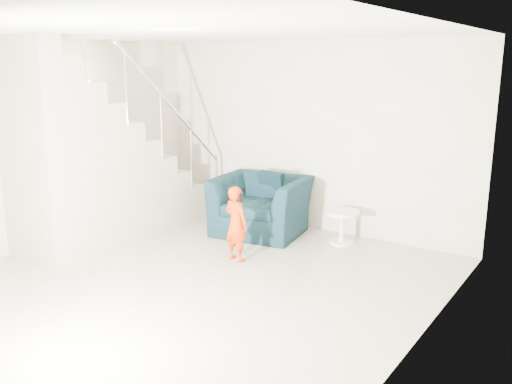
# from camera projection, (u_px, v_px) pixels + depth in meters

# --- Properties ---
(floor) EXTENTS (5.50, 5.50, 0.00)m
(floor) POSITION_uv_depth(u_px,v_px,m) (183.00, 287.00, 5.91)
(floor) COLOR gray
(floor) RESTS_ON ground
(ceiling) EXTENTS (5.50, 5.50, 0.00)m
(ceiling) POSITION_uv_depth(u_px,v_px,m) (174.00, 29.00, 5.29)
(ceiling) COLOR silver
(ceiling) RESTS_ON back_wall
(back_wall) EXTENTS (5.00, 0.00, 5.00)m
(back_wall) POSITION_uv_depth(u_px,v_px,m) (308.00, 136.00, 7.80)
(back_wall) COLOR #B4A993
(back_wall) RESTS_ON floor
(left_wall) EXTENTS (0.00, 5.50, 5.50)m
(left_wall) POSITION_uv_depth(u_px,v_px,m) (34.00, 145.00, 6.98)
(left_wall) COLOR #B4A993
(left_wall) RESTS_ON floor
(right_wall) EXTENTS (0.00, 5.50, 5.50)m
(right_wall) POSITION_uv_depth(u_px,v_px,m) (417.00, 199.00, 4.22)
(right_wall) COLOR #B4A993
(right_wall) RESTS_ON floor
(armchair) EXTENTS (1.40, 1.27, 0.81)m
(armchair) POSITION_uv_depth(u_px,v_px,m) (261.00, 205.00, 7.72)
(armchair) COLOR black
(armchair) RESTS_ON floor
(toddler) EXTENTS (0.37, 0.27, 0.94)m
(toddler) POSITION_uv_depth(u_px,v_px,m) (236.00, 224.00, 6.61)
(toddler) COLOR #962C04
(toddler) RESTS_ON floor
(side_table) EXTENTS (0.46, 0.46, 0.46)m
(side_table) POSITION_uv_depth(u_px,v_px,m) (342.00, 222.00, 7.26)
(side_table) COLOR silver
(side_table) RESTS_ON floor
(staircase) EXTENTS (1.02, 3.03, 3.62)m
(staircase) POSITION_uv_depth(u_px,v_px,m) (96.00, 173.00, 7.24)
(staircase) COLOR #ADA089
(staircase) RESTS_ON floor
(cushion) EXTENTS (0.39, 0.19, 0.39)m
(cushion) POSITION_uv_depth(u_px,v_px,m) (272.00, 184.00, 7.97)
(cushion) COLOR black
(cushion) RESTS_ON armchair
(throw) EXTENTS (0.05, 0.50, 0.56)m
(throw) POSITION_uv_depth(u_px,v_px,m) (231.00, 193.00, 8.04)
(throw) COLOR black
(throw) RESTS_ON armchair
(phone) EXTENTS (0.04, 0.05, 0.10)m
(phone) POSITION_uv_depth(u_px,v_px,m) (241.00, 198.00, 6.43)
(phone) COLOR black
(phone) RESTS_ON toddler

